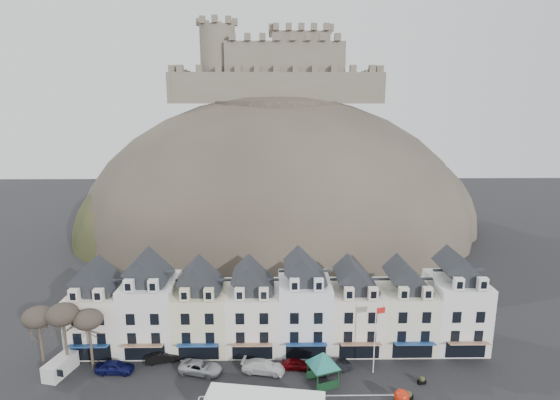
# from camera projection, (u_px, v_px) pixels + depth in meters

# --- Properties ---
(townhouse_terrace) EXTENTS (54.40, 9.35, 11.80)m
(townhouse_terrace) POSITION_uv_depth(u_px,v_px,m) (280.00, 308.00, 58.36)
(townhouse_terrace) COLOR #EEE3CF
(townhouse_terrace) RESTS_ON ground
(castle_hill) EXTENTS (100.00, 76.00, 68.00)m
(castle_hill) POSITION_uv_depth(u_px,v_px,m) (281.00, 231.00, 111.22)
(castle_hill) COLOR #36302A
(castle_hill) RESTS_ON ground
(castle) EXTENTS (50.20, 22.20, 22.00)m
(castle) POSITION_uv_depth(u_px,v_px,m) (278.00, 70.00, 109.35)
(castle) COLOR #645B4C
(castle) RESTS_ON ground
(tree_left_far) EXTENTS (3.61, 3.61, 8.24)m
(tree_left_far) POSITION_uv_depth(u_px,v_px,m) (38.00, 318.00, 52.28)
(tree_left_far) COLOR #3D3326
(tree_left_far) RESTS_ON ground
(tree_left_mid) EXTENTS (3.78, 3.78, 8.64)m
(tree_left_mid) POSITION_uv_depth(u_px,v_px,m) (63.00, 315.00, 52.25)
(tree_left_mid) COLOR #3D3326
(tree_left_mid) RESTS_ON ground
(tree_left_near) EXTENTS (3.43, 3.43, 7.84)m
(tree_left_near) POSITION_uv_depth(u_px,v_px,m) (88.00, 320.00, 52.44)
(tree_left_near) COLOR #3D3326
(tree_left_near) RESTS_ON ground
(bus_shelter) EXTENTS (6.00, 6.00, 4.06)m
(bus_shelter) POSITION_uv_depth(u_px,v_px,m) (323.00, 359.00, 50.32)
(bus_shelter) COLOR black
(bus_shelter) RESTS_ON ground
(red_buoy) EXTENTS (1.65, 1.65, 2.05)m
(red_buoy) POSITION_uv_depth(u_px,v_px,m) (401.00, 398.00, 46.85)
(red_buoy) COLOR black
(red_buoy) RESTS_ON ground
(flagpole) EXTENTS (1.22, 0.43, 8.75)m
(flagpole) POSITION_uv_depth(u_px,v_px,m) (376.00, 335.00, 52.04)
(flagpole) COLOR silver
(flagpole) RESTS_ON ground
(white_van) EXTENTS (2.85, 4.66, 1.98)m
(white_van) POSITION_uv_depth(u_px,v_px,m) (60.00, 366.00, 52.62)
(white_van) COLOR silver
(white_van) RESTS_ON ground
(planter_west) EXTENTS (1.00, 0.66, 0.94)m
(planter_west) POSITION_uv_depth(u_px,v_px,m) (422.00, 380.00, 50.87)
(planter_west) COLOR black
(planter_west) RESTS_ON ground
(planter_east) EXTENTS (1.16, 0.91, 1.04)m
(planter_east) POSITION_uv_depth(u_px,v_px,m) (408.00, 396.00, 48.11)
(planter_east) COLOR black
(planter_east) RESTS_ON ground
(car_navy) EXTENTS (4.63, 2.05, 1.55)m
(car_navy) POSITION_uv_depth(u_px,v_px,m) (115.00, 367.00, 52.90)
(car_navy) COLOR #0C0E3E
(car_navy) RESTS_ON ground
(car_black) EXTENTS (4.46, 2.49, 1.39)m
(car_black) POSITION_uv_depth(u_px,v_px,m) (162.00, 356.00, 55.21)
(car_black) COLOR black
(car_black) RESTS_ON ground
(car_silver) EXTENTS (5.52, 3.57, 1.44)m
(car_silver) POSITION_uv_depth(u_px,v_px,m) (200.00, 367.00, 52.90)
(car_silver) COLOR #A9ACB1
(car_silver) RESTS_ON ground
(car_white) EXTENTS (5.54, 3.03, 1.52)m
(car_white) POSITION_uv_depth(u_px,v_px,m) (263.00, 366.00, 53.00)
(car_white) COLOR silver
(car_white) RESTS_ON ground
(car_maroon) EXTENTS (3.92, 1.98, 1.28)m
(car_maroon) POSITION_uv_depth(u_px,v_px,m) (297.00, 364.00, 53.70)
(car_maroon) COLOR #520408
(car_maroon) RESTS_ON ground
(car_charcoal) EXTENTS (4.87, 3.25, 1.52)m
(car_charcoal) POSITION_uv_depth(u_px,v_px,m) (333.00, 366.00, 53.14)
(car_charcoal) COLOR black
(car_charcoal) RESTS_ON ground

